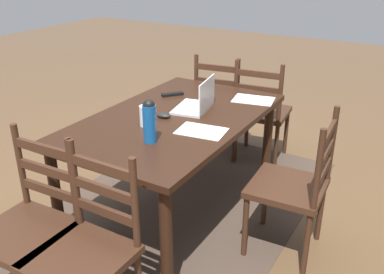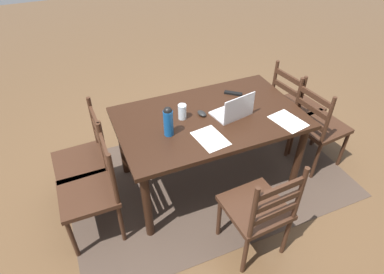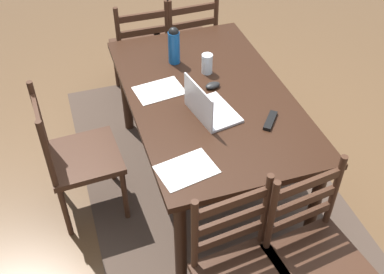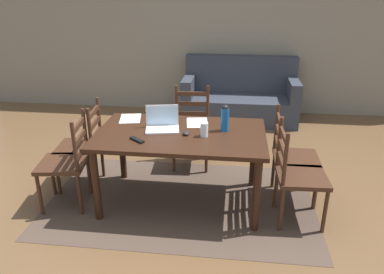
{
  "view_description": "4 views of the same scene",
  "coord_description": "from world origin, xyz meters",
  "px_view_note": "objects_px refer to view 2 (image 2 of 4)",
  "views": [
    {
      "loc": [
        2.27,
        1.48,
        1.81
      ],
      "look_at": [
        -0.1,
        0.08,
        0.58
      ],
      "focal_mm": 40.15,
      "sensor_mm": 36.0,
      "label": 1
    },
    {
      "loc": [
        1.07,
        2.12,
        2.41
      ],
      "look_at": [
        0.15,
        -0.06,
        0.53
      ],
      "focal_mm": 30.9,
      "sensor_mm": 36.0,
      "label": 2
    },
    {
      "loc": [
        -2.22,
        0.82,
        2.5
      ],
      "look_at": [
        -0.06,
        0.13,
        0.48
      ],
      "focal_mm": 44.03,
      "sensor_mm": 36.0,
      "label": 3
    },
    {
      "loc": [
        0.51,
        -3.29,
        2.08
      ],
      "look_at": [
        0.1,
        0.12,
        0.66
      ],
      "focal_mm": 35.02,
      "sensor_mm": 36.0,
      "label": 4
    }
  ],
  "objects_px": {
    "chair_far_head": "(259,210)",
    "chair_left_far": "(318,126)",
    "chair_right_near": "(85,160)",
    "computer_mouse": "(202,113)",
    "laptop": "(234,111)",
    "tv_remote": "(233,93)",
    "water_bottle": "(168,121)",
    "drinking_glass": "(182,112)",
    "chair_right_far": "(93,191)",
    "dining_table": "(209,124)",
    "chair_left_near": "(294,106)"
  },
  "relations": [
    {
      "from": "chair_far_head",
      "to": "chair_left_far",
      "type": "xyz_separation_m",
      "value": [
        -1.1,
        -0.66,
        0.0
      ]
    },
    {
      "from": "chair_right_near",
      "to": "computer_mouse",
      "type": "bearing_deg",
      "value": 171.69
    },
    {
      "from": "laptop",
      "to": "tv_remote",
      "type": "bearing_deg",
      "value": -117.59
    },
    {
      "from": "chair_far_head",
      "to": "tv_remote",
      "type": "relative_size",
      "value": 5.59
    },
    {
      "from": "water_bottle",
      "to": "chair_far_head",
      "type": "bearing_deg",
      "value": 118.77
    },
    {
      "from": "water_bottle",
      "to": "chair_right_near",
      "type": "bearing_deg",
      "value": -23.69
    },
    {
      "from": "chair_far_head",
      "to": "chair_left_far",
      "type": "relative_size",
      "value": 1.0
    },
    {
      "from": "laptop",
      "to": "computer_mouse",
      "type": "distance_m",
      "value": 0.28
    },
    {
      "from": "chair_far_head",
      "to": "laptop",
      "type": "height_order",
      "value": "laptop"
    },
    {
      "from": "water_bottle",
      "to": "drinking_glass",
      "type": "xyz_separation_m",
      "value": [
        -0.18,
        -0.17,
        -0.07
      ]
    },
    {
      "from": "chair_right_far",
      "to": "water_bottle",
      "type": "distance_m",
      "value": 0.81
    },
    {
      "from": "chair_right_far",
      "to": "drinking_glass",
      "type": "bearing_deg",
      "value": -163.01
    },
    {
      "from": "dining_table",
      "to": "chair_right_far",
      "type": "distance_m",
      "value": 1.13
    },
    {
      "from": "chair_right_near",
      "to": "laptop",
      "type": "relative_size",
      "value": 2.67
    },
    {
      "from": "laptop",
      "to": "drinking_glass",
      "type": "relative_size",
      "value": 2.65
    },
    {
      "from": "chair_right_far",
      "to": "drinking_glass",
      "type": "distance_m",
      "value": 0.98
    },
    {
      "from": "dining_table",
      "to": "chair_right_far",
      "type": "height_order",
      "value": "chair_right_far"
    },
    {
      "from": "dining_table",
      "to": "chair_right_far",
      "type": "bearing_deg",
      "value": 10.15
    },
    {
      "from": "drinking_glass",
      "to": "tv_remote",
      "type": "bearing_deg",
      "value": -163.11
    },
    {
      "from": "dining_table",
      "to": "chair_left_far",
      "type": "xyz_separation_m",
      "value": [
        -1.1,
        0.2,
        -0.2
      ]
    },
    {
      "from": "chair_left_far",
      "to": "computer_mouse",
      "type": "bearing_deg",
      "value": -12.07
    },
    {
      "from": "chair_right_far",
      "to": "drinking_glass",
      "type": "relative_size",
      "value": 7.09
    },
    {
      "from": "dining_table",
      "to": "chair_right_near",
      "type": "relative_size",
      "value": 1.7
    },
    {
      "from": "laptop",
      "to": "chair_right_near",
      "type": "bearing_deg",
      "value": -12.13
    },
    {
      "from": "chair_far_head",
      "to": "chair_right_far",
      "type": "distance_m",
      "value": 1.29
    },
    {
      "from": "chair_right_near",
      "to": "chair_left_near",
      "type": "distance_m",
      "value": 2.2
    },
    {
      "from": "chair_right_far",
      "to": "computer_mouse",
      "type": "relative_size",
      "value": 9.5
    },
    {
      "from": "dining_table",
      "to": "chair_right_near",
      "type": "bearing_deg",
      "value": -10.23
    },
    {
      "from": "chair_left_far",
      "to": "dining_table",
      "type": "bearing_deg",
      "value": -10.37
    },
    {
      "from": "drinking_glass",
      "to": "chair_left_near",
      "type": "bearing_deg",
      "value": -174.73
    },
    {
      "from": "dining_table",
      "to": "chair_left_near",
      "type": "height_order",
      "value": "chair_left_near"
    },
    {
      "from": "dining_table",
      "to": "drinking_glass",
      "type": "height_order",
      "value": "drinking_glass"
    },
    {
      "from": "dining_table",
      "to": "computer_mouse",
      "type": "bearing_deg",
      "value": -38.84
    },
    {
      "from": "chair_left_near",
      "to": "chair_left_far",
      "type": "relative_size",
      "value": 1.0
    },
    {
      "from": "chair_left_far",
      "to": "chair_right_far",
      "type": "bearing_deg",
      "value": -0.11
    },
    {
      "from": "tv_remote",
      "to": "water_bottle",
      "type": "bearing_deg",
      "value": -26.47
    },
    {
      "from": "chair_left_far",
      "to": "drinking_glass",
      "type": "height_order",
      "value": "chair_left_far"
    },
    {
      "from": "dining_table",
      "to": "laptop",
      "type": "distance_m",
      "value": 0.25
    },
    {
      "from": "chair_right_near",
      "to": "drinking_glass",
      "type": "relative_size",
      "value": 7.09
    },
    {
      "from": "drinking_glass",
      "to": "computer_mouse",
      "type": "bearing_deg",
      "value": 172.73
    },
    {
      "from": "drinking_glass",
      "to": "tv_remote",
      "type": "relative_size",
      "value": 0.79
    },
    {
      "from": "computer_mouse",
      "to": "laptop",
      "type": "bearing_deg",
      "value": 142.53
    },
    {
      "from": "chair_left_near",
      "to": "computer_mouse",
      "type": "relative_size",
      "value": 9.5
    },
    {
      "from": "chair_left_far",
      "to": "computer_mouse",
      "type": "height_order",
      "value": "chair_left_far"
    },
    {
      "from": "water_bottle",
      "to": "drinking_glass",
      "type": "bearing_deg",
      "value": -137.37
    },
    {
      "from": "water_bottle",
      "to": "laptop",
      "type": "bearing_deg",
      "value": -177.93
    },
    {
      "from": "dining_table",
      "to": "tv_remote",
      "type": "xyz_separation_m",
      "value": [
        -0.36,
        -0.25,
        0.1
      ]
    },
    {
      "from": "water_bottle",
      "to": "tv_remote",
      "type": "distance_m",
      "value": 0.86
    },
    {
      "from": "chair_left_far",
      "to": "tv_remote",
      "type": "xyz_separation_m",
      "value": [
        0.73,
        -0.45,
        0.3
      ]
    },
    {
      "from": "chair_left_near",
      "to": "water_bottle",
      "type": "relative_size",
      "value": 3.63
    }
  ]
}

